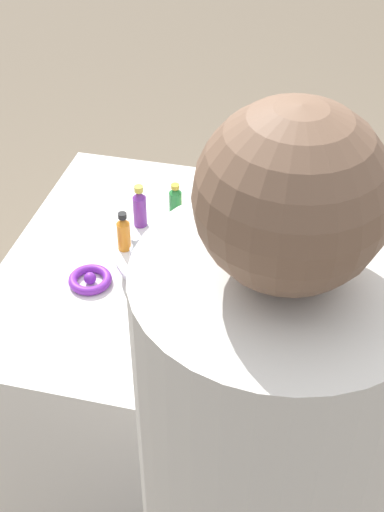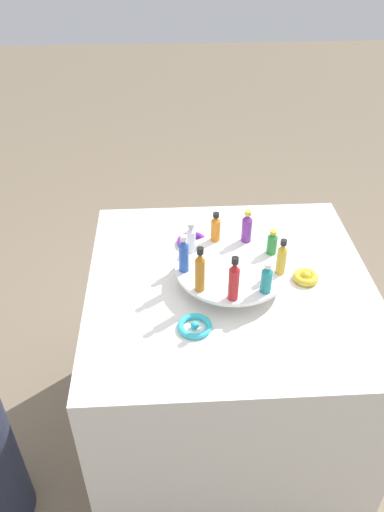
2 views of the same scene
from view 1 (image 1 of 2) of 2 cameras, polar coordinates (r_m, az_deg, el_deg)
ground_plane at (r=2.35m, az=-0.36°, el=-15.47°), size 12.00×12.00×0.00m
party_table at (r=2.04m, az=-0.40°, el=-9.20°), size 0.91×0.91×0.77m
display_stand at (r=1.75m, az=-0.46°, el=0.18°), size 0.35×0.35×0.06m
bottle_orange at (r=1.71m, az=-5.49°, el=1.87°), size 0.03×0.03×0.10m
bottle_clear at (r=1.63m, az=-4.46°, el=-0.15°), size 0.03×0.03×0.11m
bottle_blue at (r=1.58m, az=-1.36°, el=-0.99°), size 0.03×0.03×0.13m
bottle_amber at (r=1.59m, az=2.27°, el=-0.26°), size 0.03×0.03×0.15m
bottle_red at (r=1.66m, az=4.41°, el=1.43°), size 0.03×0.03×0.15m
bottle_teal at (r=1.75m, az=4.12°, el=2.97°), size 0.03×0.03×0.10m
bottle_gold at (r=1.81m, az=1.86°, el=4.65°), size 0.03×0.03×0.12m
bottle_green at (r=1.83m, az=-1.34°, el=4.52°), size 0.03×0.03×0.09m
bottle_purple at (r=1.78m, az=-4.20°, el=3.90°), size 0.03×0.03×0.12m
ribbon_bow_gold at (r=1.95m, az=1.48°, el=3.80°), size 0.08×0.08×0.03m
ribbon_bow_purple at (r=1.74m, az=-8.15°, el=-1.87°), size 0.11×0.11×0.03m
ribbon_bow_teal at (r=1.65m, az=5.38°, el=-4.48°), size 0.10×0.10×0.02m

